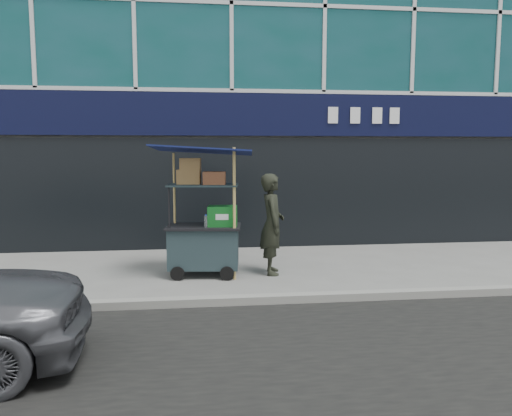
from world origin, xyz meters
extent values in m
plane|color=slate|center=(0.00, 0.00, 0.00)|extent=(80.00, 80.00, 0.00)
cube|color=gray|center=(0.00, -0.20, 0.06)|extent=(80.00, 0.18, 0.12)
cube|color=gray|center=(0.00, 7.00, 6.00)|extent=(16.00, 6.00, 12.00)
cube|color=black|center=(0.00, 3.86, 2.90)|extent=(15.68, 0.06, 0.90)
cube|color=black|center=(0.00, 3.90, 1.20)|extent=(15.68, 0.04, 2.40)
cube|color=#1B2B2E|center=(-0.67, 1.51, 0.49)|extent=(1.23, 0.81, 0.68)
cylinder|color=black|center=(-1.12, 1.20, 0.12)|extent=(0.24, 0.07, 0.23)
cylinder|color=black|center=(-0.30, 1.11, 0.12)|extent=(0.24, 0.07, 0.23)
cube|color=black|center=(-0.67, 1.51, 0.84)|extent=(1.32, 0.89, 0.04)
cylinder|color=black|center=(-1.23, 1.28, 1.19)|extent=(0.03, 0.03, 0.73)
cylinder|color=black|center=(-0.17, 1.17, 1.19)|extent=(0.03, 0.03, 0.73)
cylinder|color=black|center=(-1.17, 1.86, 1.19)|extent=(0.03, 0.03, 0.73)
cylinder|color=black|center=(-0.11, 1.74, 1.19)|extent=(0.03, 0.03, 0.73)
cube|color=#1B2B2E|center=(-0.67, 1.51, 1.55)|extent=(1.23, 0.81, 0.03)
cylinder|color=#A8924C|center=(-0.17, 1.17, 1.09)|extent=(0.05, 0.05, 2.19)
cylinder|color=#A8924C|center=(-1.17, 1.86, 1.04)|extent=(0.04, 0.04, 2.09)
cube|color=#0C0C43|center=(-0.67, 1.51, 2.14)|extent=(1.77, 1.34, 0.19)
cube|color=#0F611B|center=(-0.35, 1.43, 1.03)|extent=(0.52, 0.39, 0.34)
cylinder|color=silver|center=(-0.63, 1.31, 0.96)|extent=(0.07, 0.07, 0.19)
cylinder|color=#1734B2|center=(-0.63, 1.31, 1.07)|extent=(0.03, 0.03, 0.02)
cube|color=olive|center=(-0.91, 1.59, 1.69)|extent=(0.42, 0.33, 0.24)
cube|color=olive|center=(-0.48, 1.44, 1.68)|extent=(0.40, 0.31, 0.21)
cube|color=olive|center=(-0.88, 1.57, 1.91)|extent=(0.37, 0.29, 0.19)
imported|color=black|center=(0.51, 1.50, 0.87)|extent=(0.46, 0.66, 1.74)
camera|label=1|loc=(-0.80, -6.92, 2.13)|focal=35.00mm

